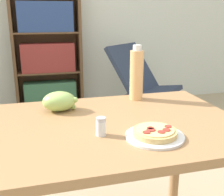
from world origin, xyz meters
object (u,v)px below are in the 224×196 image
at_px(pizza_on_plate, 155,134).
at_px(grape_bunch, 59,101).
at_px(drink_bottle, 137,74).
at_px(salt_shaker, 101,127).
at_px(bookshelf, 48,56).
at_px(lounge_chair_far, 145,97).

distance_m(pizza_on_plate, grape_bunch, 0.51).
distance_m(grape_bunch, drink_bottle, 0.44).
bearing_deg(salt_shaker, bookshelf, 91.83).
relative_size(drink_bottle, salt_shaker, 4.05).
bearing_deg(salt_shaker, lounge_chair_far, 63.97).
relative_size(grape_bunch, drink_bottle, 0.57).
xyz_separation_m(pizza_on_plate, grape_bunch, (-0.32, 0.40, 0.03)).
height_order(pizza_on_plate, grape_bunch, grape_bunch).
bearing_deg(salt_shaker, drink_bottle, 55.22).
bearing_deg(bookshelf, salt_shaker, -88.17).
bearing_deg(drink_bottle, grape_bunch, -168.34).
bearing_deg(pizza_on_plate, bookshelf, 95.76).
xyz_separation_m(pizza_on_plate, drink_bottle, (0.10, 0.49, 0.12)).
xyz_separation_m(pizza_on_plate, salt_shaker, (-0.19, 0.07, 0.02)).
bearing_deg(grape_bunch, drink_bottle, 11.66).
bearing_deg(lounge_chair_far, pizza_on_plate, -150.90).
bearing_deg(drink_bottle, lounge_chair_far, 66.58).
xyz_separation_m(grape_bunch, lounge_chair_far, (1.09, 1.65, -0.53)).
xyz_separation_m(grape_bunch, salt_shaker, (0.13, -0.33, -0.01)).
relative_size(salt_shaker, lounge_chair_far, 0.07).
height_order(drink_bottle, salt_shaker, drink_bottle).
relative_size(drink_bottle, bookshelf, 0.19).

